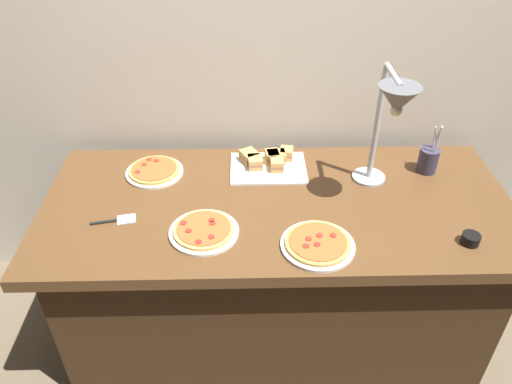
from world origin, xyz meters
TOP-DOWN VIEW (x-y plane):
  - ground_plane at (0.00, 0.00)m, footprint 8.00×8.00m
  - back_wall at (0.00, 0.50)m, footprint 4.40×0.04m
  - buffet_table at (0.00, 0.00)m, footprint 1.90×0.84m
  - heat_lamp at (0.40, 0.00)m, footprint 0.15×0.34m
  - pizza_plate_front at (-0.29, -0.19)m, footprint 0.26×0.26m
  - pizza_plate_center at (-0.53, 0.22)m, footprint 0.25×0.25m
  - pizza_plate_raised_stand at (0.13, -0.27)m, footprint 0.27×0.27m
  - sandwich_platter at (-0.03, 0.26)m, footprint 0.33×0.25m
  - sauce_cup_near at (0.68, -0.26)m, footprint 0.07×0.07m
  - utensil_holder at (0.67, 0.21)m, footprint 0.08×0.08m
  - serving_spatula at (-0.63, -0.11)m, footprint 0.17×0.07m

SIDE VIEW (x-z plane):
  - ground_plane at x=0.00m, z-range 0.00..0.00m
  - buffet_table at x=0.00m, z-range 0.01..0.77m
  - serving_spatula at x=-0.63m, z-range 0.76..0.77m
  - pizza_plate_front at x=-0.29m, z-range 0.76..0.79m
  - pizza_plate_raised_stand at x=0.13m, z-range 0.76..0.79m
  - pizza_plate_center at x=-0.53m, z-range 0.76..0.79m
  - sauce_cup_near at x=0.68m, z-range 0.76..0.80m
  - sandwich_platter at x=-0.03m, z-range 0.75..0.81m
  - utensil_holder at x=0.67m, z-range 0.70..0.93m
  - heat_lamp at x=0.40m, z-range 0.90..1.43m
  - back_wall at x=0.00m, z-range 0.00..2.40m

